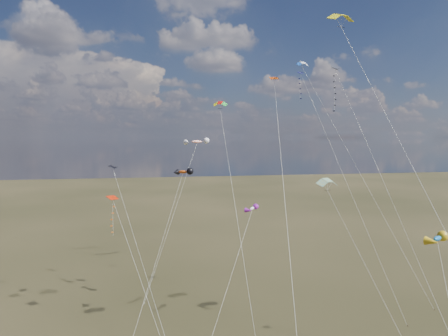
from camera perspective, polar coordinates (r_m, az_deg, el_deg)
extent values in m
cube|color=black|center=(55.04, 15.59, 13.50)|extent=(1.19, 1.20, 0.38)
cylinder|color=silver|center=(46.53, 22.99, -4.58)|extent=(3.56, 21.27, 31.69)
cube|color=#151254|center=(68.11, 10.85, 13.23)|extent=(1.06, 1.02, 0.33)
cylinder|color=silver|center=(59.31, 17.03, -1.73)|extent=(5.95, 20.98, 33.38)
cube|color=#332316|center=(56.47, 24.75, -19.78)|extent=(0.10, 0.10, 0.12)
cube|color=black|center=(53.36, -15.63, 0.17)|extent=(1.12, 1.15, 0.35)
cylinder|color=silver|center=(49.87, -12.21, -11.17)|extent=(6.32, 10.02, 19.05)
cube|color=#BF1D03|center=(50.08, -15.65, -4.09)|extent=(1.57, 1.57, 0.37)
cylinder|color=silver|center=(47.37, -12.21, -14.21)|extent=(5.97, 8.96, 15.58)
cube|color=#D04004|center=(43.03, 7.16, 12.61)|extent=(0.98, 0.93, 0.35)
cylinder|color=silver|center=(31.54, 9.27, -10.95)|extent=(5.13, 23.99, 29.00)
cylinder|color=silver|center=(29.13, 29.35, -7.26)|extent=(0.74, 28.54, 34.43)
cylinder|color=silver|center=(66.41, 18.60, 0.22)|extent=(8.87, 25.29, 36.50)
cube|color=#332316|center=(62.59, 27.86, -17.44)|extent=(0.10, 0.10, 0.12)
cylinder|color=silver|center=(47.09, 19.99, -13.05)|extent=(5.20, 10.12, 17.82)
cylinder|color=silver|center=(46.38, 1.92, -6.98)|extent=(1.41, 14.69, 27.35)
ellipsoid|color=#D54E11|center=(52.58, -5.91, -0.55)|extent=(2.62, 2.35, 1.09)
cylinder|color=silver|center=(47.92, -9.48, -12.23)|extent=(7.11, 12.58, 18.32)
ellipsoid|color=white|center=(47.41, 4.05, -5.77)|extent=(1.95, 2.08, 0.78)
cylinder|color=silver|center=(43.63, 0.53, -16.53)|extent=(8.00, 10.31, 14.47)
ellipsoid|color=#EB431C|center=(69.01, -3.89, 3.77)|extent=(4.24, 2.44, 1.24)
cylinder|color=silver|center=(62.33, -7.25, -6.53)|extent=(9.28, 14.83, 22.10)
cube|color=#332316|center=(58.32, -11.44, -18.66)|extent=(0.10, 0.10, 0.12)
ellipsoid|color=blue|center=(37.29, 28.19, -8.86)|extent=(2.40, 1.87, 0.91)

